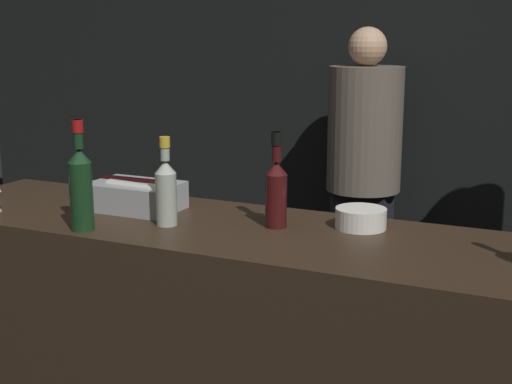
% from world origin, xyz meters
% --- Properties ---
extents(wall_back_chalkboard, '(6.40, 0.06, 2.80)m').
position_xyz_m(wall_back_chalkboard, '(0.00, 2.45, 1.40)').
color(wall_back_chalkboard, black).
rests_on(wall_back_chalkboard, ground_plane).
extents(bar_counter, '(2.59, 0.65, 0.95)m').
position_xyz_m(bar_counter, '(0.00, 0.33, 0.48)').
color(bar_counter, '#2D2116').
rests_on(bar_counter, ground_plane).
extents(ice_bin_with_bottles, '(0.33, 0.22, 0.11)m').
position_xyz_m(ice_bin_with_bottles, '(-0.51, 0.39, 1.01)').
color(ice_bin_with_bottles, '#9EA0A5').
rests_on(ice_bin_with_bottles, bar_counter).
extents(bowl_white, '(0.17, 0.17, 0.07)m').
position_xyz_m(bowl_white, '(0.33, 0.49, 0.99)').
color(bowl_white, silver).
rests_on(bowl_white, bar_counter).
extents(red_wine_bottle_black_foil, '(0.07, 0.07, 0.32)m').
position_xyz_m(red_wine_bottle_black_foil, '(0.06, 0.38, 1.09)').
color(red_wine_bottle_black_foil, '#380F0F').
rests_on(red_wine_bottle_black_foil, bar_counter).
extents(rose_wine_bottle, '(0.07, 0.07, 0.30)m').
position_xyz_m(rose_wine_bottle, '(-0.28, 0.25, 1.08)').
color(rose_wine_bottle, '#9EA899').
rests_on(rose_wine_bottle, bar_counter).
extents(red_wine_bottle_burgundy, '(0.08, 0.08, 0.37)m').
position_xyz_m(red_wine_bottle_burgundy, '(-0.51, 0.08, 1.11)').
color(red_wine_bottle_burgundy, '#143319').
rests_on(red_wine_bottle_burgundy, bar_counter).
extents(person_in_hoodie, '(0.41, 0.41, 1.63)m').
position_xyz_m(person_in_hoodie, '(-0.12, 2.04, 0.90)').
color(person_in_hoodie, black).
rests_on(person_in_hoodie, ground_plane).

